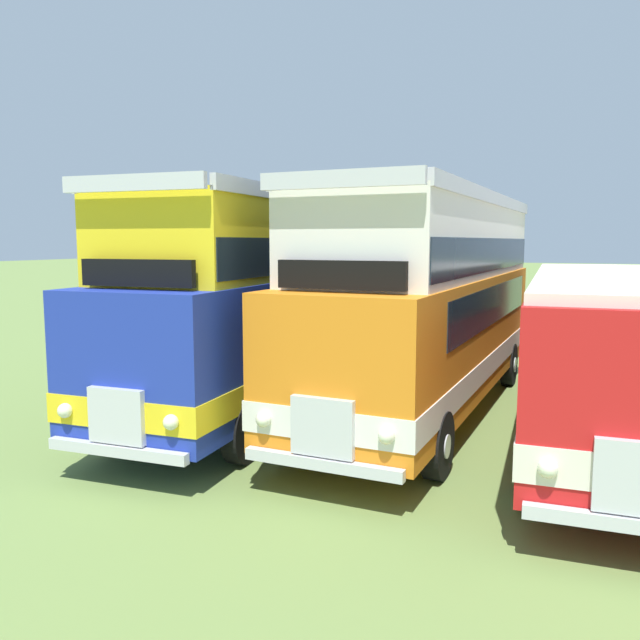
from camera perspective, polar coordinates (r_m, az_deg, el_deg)
bus_first_in_row at (r=14.07m, az=-4.24°, el=2.08°), size 3.13×10.82×4.52m
bus_second_in_row at (r=13.46m, az=9.76°, el=1.77°), size 2.83×10.67×4.52m
bus_third_in_row at (r=12.69m, az=24.01°, el=-1.80°), size 3.09×10.73×2.99m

